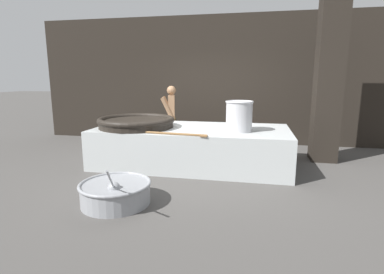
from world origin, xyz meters
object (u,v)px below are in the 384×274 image
Objects in this scene: giant_wok_near at (136,122)px; stock_pot at (239,116)px; cook at (171,116)px; prep_bowl_vegetables at (116,192)px.

giant_wok_near is 2.72× the size of stock_pot.
prep_bowl_vegetables is at bearing 77.81° from cook.
prep_bowl_vegetables is (0.46, -1.98, -0.69)m from giant_wok_near.
prep_bowl_vegetables is at bearing -129.65° from stock_pot.
prep_bowl_vegetables is (-1.60, -1.93, -0.88)m from stock_pot.
stock_pot is 2.65m from prep_bowl_vegetables.
stock_pot is 2.20m from cook.
giant_wok_near is at bearing 103.10° from prep_bowl_vegetables.
stock_pot is (2.06, -0.05, 0.19)m from giant_wok_near.
cook is at bearing 91.67° from prep_bowl_vegetables.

